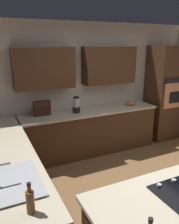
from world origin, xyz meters
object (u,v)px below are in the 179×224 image
wall_oven (166,93)px  mixing_bowl (130,103)px  sink_unit (15,181)px  dish_soap_bottle (30,201)px  blender (76,106)px  spice_rack (42,108)px

wall_oven → mixing_bowl: 1.01m
sink_unit → dish_soap_bottle: bearing=97.0°
wall_oven → blender: 2.25m
sink_unit → mixing_bowl: 3.29m
sink_unit → dish_soap_bottle: 0.49m
wall_oven → spice_rack: size_ratio=6.84×
wall_oven → dish_soap_bottle: size_ratio=7.87×
wall_oven → dish_soap_bottle: (3.62, 2.40, -0.07)m
wall_oven → mixing_bowl: (1.00, 0.00, -0.12)m
sink_unit → mixing_bowl: sink_unit is taller
blender → mixing_bowl: (-1.25, -0.00, -0.08)m
wall_oven → spice_rack: wall_oven is taller
blender → spice_rack: size_ratio=0.99×
spice_rack → dish_soap_bottle: 2.58m
wall_oven → mixing_bowl: wall_oven is taller
mixing_bowl → spice_rack: (1.90, -0.09, 0.09)m
blender → wall_oven: bearing=-179.9°
blender → dish_soap_bottle: (1.37, 2.39, -0.03)m
blender → dish_soap_bottle: blender is taller
blender → mixing_bowl: bearing=-180.0°
sink_unit → dish_soap_bottle: (-0.06, 0.48, 0.09)m
blender → spice_rack: (0.65, -0.09, 0.01)m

